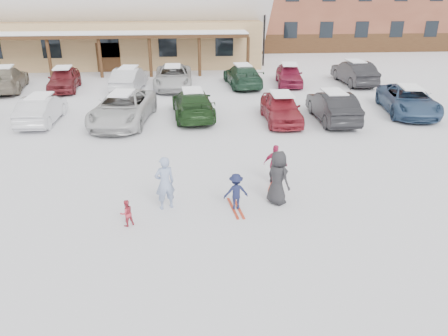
{
  "coord_description": "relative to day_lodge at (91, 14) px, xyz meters",
  "views": [
    {
      "loc": [
        -0.69,
        -11.99,
        6.63
      ],
      "look_at": [
        0.3,
        1.0,
        1.0
      ],
      "focal_mm": 35.0,
      "sensor_mm": 36.0,
      "label": 1
    }
  ],
  "objects": [
    {
      "name": "parked_car_1",
      "position": [
        0.83,
        -18.19,
        -3.25
      ],
      "size": [
        1.49,
        4.21,
        1.38
      ],
      "primitive_type": "imported",
      "rotation": [
        0.0,
        0.0,
        3.13
      ],
      "color": "silver",
      "rests_on": "ground"
    },
    {
      "name": "parked_car_9",
      "position": [
        4.33,
        -11.35,
        -3.2
      ],
      "size": [
        2.05,
        4.63,
        1.48
      ],
      "primitive_type": "imported",
      "rotation": [
        0.0,
        0.0,
        3.03
      ],
      "color": "silver",
      "rests_on": "ground"
    },
    {
      "name": "parked_car_4",
      "position": [
        12.79,
        -18.92,
        -3.22
      ],
      "size": [
        1.7,
        4.23,
        1.44
      ],
      "primitive_type": "imported",
      "rotation": [
        0.0,
        0.0,
        -0.0
      ],
      "color": "maroon",
      "rests_on": "ground"
    },
    {
      "name": "toddler_red",
      "position": [
        6.33,
        -28.67,
        -3.53
      ],
      "size": [
        0.5,
        0.47,
        0.82
      ],
      "primitive_type": "imported",
      "rotation": [
        0.0,
        0.0,
        3.69
      ],
      "color": "#B93141",
      "rests_on": "ground"
    },
    {
      "name": "bystander_dark",
      "position": [
        10.96,
        -27.6,
        -3.06
      ],
      "size": [
        0.96,
        1.03,
        1.77
      ],
      "primitive_type": "imported",
      "rotation": [
        0.0,
        0.0,
        2.17
      ],
      "color": "#252427",
      "rests_on": "ground"
    },
    {
      "name": "child_navy",
      "position": [
        9.6,
        -27.9,
        -3.35
      ],
      "size": [
        0.82,
        0.54,
        1.19
      ],
      "primitive_type": "imported",
      "rotation": [
        0.0,
        0.0,
        3.27
      ],
      "color": "#171C3F",
      "rests_on": "ground"
    },
    {
      "name": "parked_car_5",
      "position": [
        15.42,
        -18.96,
        -3.19
      ],
      "size": [
        1.63,
        4.58,
        1.5
      ],
      "primitive_type": "imported",
      "rotation": [
        0.0,
        0.0,
        3.15
      ],
      "color": "black",
      "rests_on": "ground"
    },
    {
      "name": "parked_car_3",
      "position": [
        8.38,
        -17.78,
        -3.23
      ],
      "size": [
        2.4,
        5.06,
        1.43
      ],
      "primitive_type": "imported",
      "rotation": [
        0.0,
        0.0,
        3.22
      ],
      "color": "#1B3817",
      "rests_on": "ground"
    },
    {
      "name": "child_magenta",
      "position": [
        11.17,
        -26.11,
        -3.23
      ],
      "size": [
        0.9,
        0.6,
        1.42
      ],
      "primitive_type": "imported",
      "rotation": [
        0.0,
        0.0,
        2.81
      ],
      "color": "#B6214E",
      "rests_on": "ground"
    },
    {
      "name": "parked_car_2",
      "position": [
        4.89,
        -18.51,
        -3.18
      ],
      "size": [
        3.19,
        5.77,
        1.53
      ],
      "primitive_type": "imported",
      "rotation": [
        0.0,
        0.0,
        -0.12
      ],
      "color": "silver",
      "rests_on": "ground"
    },
    {
      "name": "skis_child_magenta",
      "position": [
        11.17,
        -26.11,
        -3.93
      ],
      "size": [
        0.64,
        1.39,
        0.03
      ],
      "primitive_type": "cube",
      "rotation": [
        0.0,
        0.0,
        2.81
      ],
      "color": "#B23019",
      "rests_on": "ground"
    },
    {
      "name": "skis_child_navy",
      "position": [
        9.6,
        -27.9,
        -3.93
      ],
      "size": [
        0.38,
        1.41,
        0.03
      ],
      "primitive_type": "cube",
      "rotation": [
        0.0,
        0.0,
        3.27
      ],
      "color": "#B23019",
      "rests_on": "ground"
    },
    {
      "name": "day_lodge",
      "position": [
        0.0,
        0.0,
        0.0
      ],
      "size": [
        29.12,
        12.5,
        10.38
      ],
      "color": "tan",
      "rests_on": "ground"
    },
    {
      "name": "ground",
      "position": [
        9.0,
        -27.96,
        -3.94
      ],
      "size": [
        160.0,
        160.0,
        0.0
      ],
      "primitive_type": "plane",
      "color": "white",
      "rests_on": "ground"
    },
    {
      "name": "parked_car_6",
      "position": [
        19.88,
        -17.93,
        -3.23
      ],
      "size": [
        3.18,
        5.49,
        1.44
      ],
      "primitive_type": "imported",
      "rotation": [
        0.0,
        0.0,
        -0.16
      ],
      "color": "#314C6F",
      "rests_on": "ground"
    },
    {
      "name": "parked_car_13",
      "position": [
        19.52,
        -10.64,
        -3.16
      ],
      "size": [
        1.89,
        4.83,
        1.57
      ],
      "primitive_type": "imported",
      "rotation": [
        0.0,
        0.0,
        3.19
      ],
      "color": "black",
      "rests_on": "ground"
    },
    {
      "name": "parked_car_11",
      "position": [
        11.79,
        -10.76,
        -3.23
      ],
      "size": [
        2.45,
        5.1,
        1.43
      ],
      "primitive_type": "imported",
      "rotation": [
        0.0,
        0.0,
        3.23
      ],
      "color": "#203F2D",
      "rests_on": "ground"
    },
    {
      "name": "parked_car_10",
      "position": [
        7.15,
        -10.89,
        -3.22
      ],
      "size": [
        2.43,
        5.24,
        1.46
      ],
      "primitive_type": "imported",
      "rotation": [
        0.0,
        0.0,
        0.0
      ],
      "color": "beige",
      "rests_on": "ground"
    },
    {
      "name": "lamp_post",
      "position": [
        14.4,
        -3.25,
        -0.71
      ],
      "size": [
        0.5,
        0.25,
        5.68
      ],
      "color": "black",
      "rests_on": "ground"
    },
    {
      "name": "parked_car_7",
      "position": [
        -3.59,
        -10.88,
        -3.18
      ],
      "size": [
        3.01,
        5.55,
        1.53
      ],
      "primitive_type": "imported",
      "rotation": [
        0.0,
        0.0,
        3.31
      ],
      "color": "gray",
      "rests_on": "ground"
    },
    {
      "name": "adult_skier",
      "position": [
        7.41,
        -27.68,
        -3.08
      ],
      "size": [
        0.74,
        0.62,
        1.73
      ],
      "primitive_type": "imported",
      "rotation": [
        0.0,
        0.0,
        3.52
      ],
      "color": "#899CC4",
      "rests_on": "ground"
    },
    {
      "name": "parked_car_12",
      "position": [
        15.0,
        -10.57,
        -3.24
      ],
      "size": [
        2.13,
        4.28,
        1.4
      ],
      "primitive_type": "imported",
      "rotation": [
        0.0,
        0.0,
        -0.12
      ],
      "color": "maroon",
      "rests_on": "ground"
    },
    {
      "name": "parked_car_8",
      "position": [
        0.11,
        -11.02,
        -3.21
      ],
      "size": [
        2.1,
        4.44,
        1.47
      ],
      "primitive_type": "imported",
      "rotation": [
        0.0,
        0.0,
        0.09
      ],
      "color": "maroon",
      "rests_on": "ground"
    }
  ]
}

